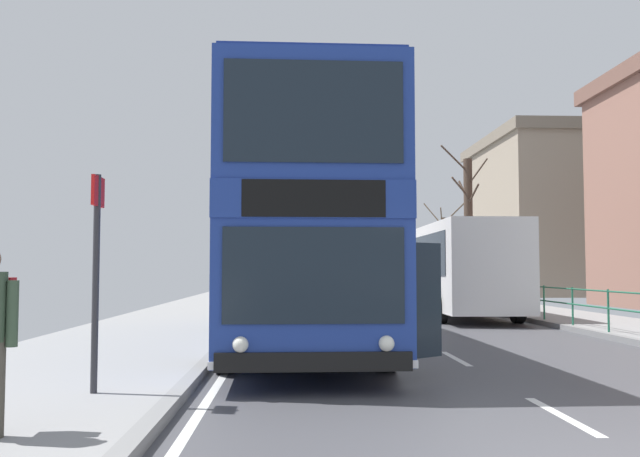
% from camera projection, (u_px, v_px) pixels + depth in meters
% --- Properties ---
extents(double_decker_bus_main, '(3.45, 10.70, 4.51)m').
position_uv_depth(double_decker_bus_main, '(300.00, 231.00, 13.77)').
color(double_decker_bus_main, navy).
rests_on(double_decker_bus_main, ground).
extents(background_bus_far_lane, '(2.69, 10.11, 3.05)m').
position_uv_depth(background_bus_far_lane, '(454.00, 267.00, 23.63)').
color(background_bus_far_lane, white).
rests_on(background_bus_far_lane, ground).
extents(pedestrian_railing_far_kerb, '(0.05, 26.46, 0.99)m').
position_uv_depth(pedestrian_railing_far_kerb, '(589.00, 301.00, 16.97)').
color(pedestrian_railing_far_kerb, '#236B4C').
rests_on(pedestrian_railing_far_kerb, ground).
extents(bus_stop_sign_near, '(0.08, 0.44, 2.58)m').
position_uv_depth(bus_stop_sign_near, '(96.00, 257.00, 8.11)').
color(bus_stop_sign_near, '#2D2D33').
rests_on(bus_stop_sign_near, ground).
extents(bare_tree_far_00, '(2.68, 2.32, 5.57)m').
position_uv_depth(bare_tree_far_00, '(444.00, 250.00, 41.34)').
color(bare_tree_far_00, brown).
rests_on(bare_tree_far_00, ground).
extents(bare_tree_far_01, '(2.26, 2.43, 7.50)m').
position_uv_depth(bare_tree_far_01, '(468.00, 226.00, 33.85)').
color(bare_tree_far_01, '#423328').
rests_on(bare_tree_far_01, ground).
extents(background_building_01, '(10.19, 12.85, 10.43)m').
position_uv_depth(background_building_01, '(561.00, 215.00, 45.49)').
color(background_building_01, gray).
rests_on(background_building_01, ground).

